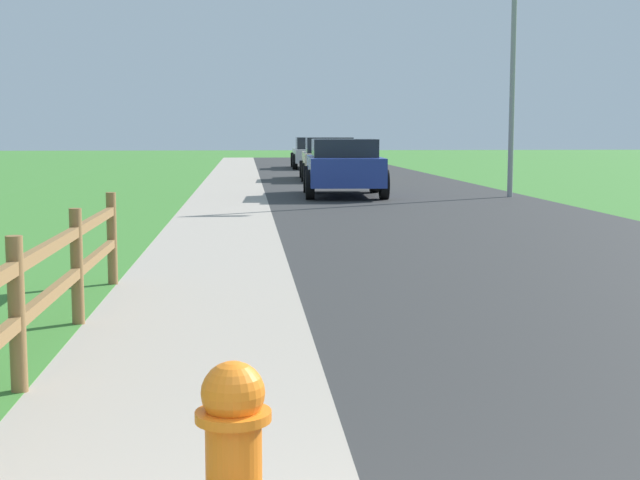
% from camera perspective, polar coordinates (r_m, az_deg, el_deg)
% --- Properties ---
extents(ground_plane, '(120.00, 120.00, 0.00)m').
position_cam_1_polar(ground_plane, '(26.79, -3.52, 3.12)').
color(ground_plane, '#3D7D30').
extents(road_asphalt, '(7.00, 66.00, 0.01)m').
position_cam_1_polar(road_asphalt, '(29.06, 3.32, 3.41)').
color(road_asphalt, '#2F2F2F').
rests_on(road_asphalt, ground).
extents(curb_concrete, '(6.00, 66.00, 0.01)m').
position_cam_1_polar(curb_concrete, '(28.88, -9.58, 3.31)').
color(curb_concrete, '#A89C8E').
rests_on(curb_concrete, ground).
extents(grass_verge, '(5.00, 66.00, 0.00)m').
position_cam_1_polar(grass_verge, '(29.05, -12.53, 3.26)').
color(grass_verge, '#3D7D30').
rests_on(grass_verge, ground).
extents(rail_fence, '(0.11, 8.65, 1.04)m').
position_cam_1_polar(rail_fence, '(6.24, -18.49, -3.73)').
color(rail_fence, olive).
rests_on(rail_fence, ground).
extents(parked_suv_blue, '(2.25, 4.30, 1.52)m').
position_cam_1_polar(parked_suv_blue, '(24.41, 1.50, 4.66)').
color(parked_suv_blue, navy).
rests_on(parked_suv_blue, ground).
extents(parked_car_beige, '(2.20, 4.78, 1.52)m').
position_cam_1_polar(parked_car_beige, '(32.94, 0.56, 5.14)').
color(parked_car_beige, '#C6B793').
rests_on(parked_car_beige, ground).
extents(parked_car_silver, '(2.22, 4.83, 1.46)m').
position_cam_1_polar(parked_car_silver, '(43.34, -0.37, 5.50)').
color(parked_car_silver, '#B7BABF').
rests_on(parked_car_silver, ground).
extents(street_lamp, '(1.17, 0.20, 6.83)m').
position_cam_1_polar(street_lamp, '(24.64, 12.26, 12.03)').
color(street_lamp, gray).
rests_on(street_lamp, ground).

